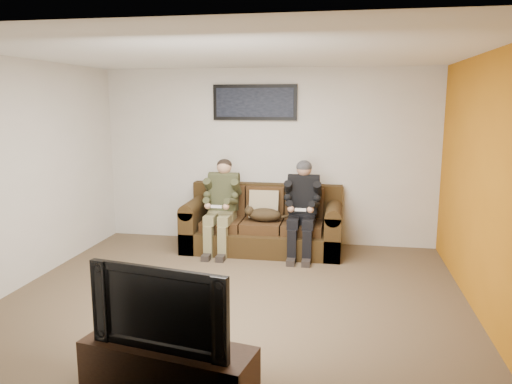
% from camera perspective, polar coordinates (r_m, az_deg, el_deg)
% --- Properties ---
extents(floor, '(5.00, 5.00, 0.00)m').
position_cam_1_polar(floor, '(5.64, -2.31, -11.73)').
color(floor, brown).
rests_on(floor, ground).
extents(ceiling, '(5.00, 5.00, 0.00)m').
position_cam_1_polar(ceiling, '(5.25, -2.52, 15.59)').
color(ceiling, silver).
rests_on(ceiling, ground).
extents(wall_back, '(5.00, 0.00, 5.00)m').
position_cam_1_polar(wall_back, '(7.49, 1.33, 4.06)').
color(wall_back, beige).
rests_on(wall_back, ground).
extents(wall_front, '(5.00, 0.00, 5.00)m').
position_cam_1_polar(wall_front, '(3.18, -11.24, -4.80)').
color(wall_front, beige).
rests_on(wall_front, ground).
extents(wall_left, '(0.00, 4.50, 4.50)m').
position_cam_1_polar(wall_left, '(6.32, -25.14, 1.92)').
color(wall_left, beige).
rests_on(wall_left, ground).
extents(wall_right, '(0.00, 4.50, 4.50)m').
position_cam_1_polar(wall_right, '(5.35, 24.76, 0.57)').
color(wall_right, beige).
rests_on(wall_right, ground).
extents(accent_wall_right, '(0.00, 4.50, 4.50)m').
position_cam_1_polar(accent_wall_right, '(5.34, 24.66, 0.57)').
color(accent_wall_right, '#BA6D12').
rests_on(accent_wall_right, ground).
extents(sofa, '(2.23, 0.96, 0.91)m').
position_cam_1_polar(sofa, '(7.24, 0.88, -3.84)').
color(sofa, '#35240F').
rests_on(sofa, ground).
extents(throw_pillow, '(0.42, 0.20, 0.42)m').
position_cam_1_polar(throw_pillow, '(7.22, 0.94, -1.42)').
color(throw_pillow, tan).
rests_on(throw_pillow, sofa).
extents(throw_blanket, '(0.46, 0.22, 0.08)m').
position_cam_1_polar(throw_blanket, '(7.53, -3.84, 1.09)').
color(throw_blanket, tan).
rests_on(throw_blanket, sofa).
extents(person_left, '(0.51, 0.87, 1.30)m').
position_cam_1_polar(person_left, '(7.09, -3.94, -0.95)').
color(person_left, olive).
rests_on(person_left, sofa).
extents(person_right, '(0.51, 0.86, 1.31)m').
position_cam_1_polar(person_right, '(6.91, 5.34, -1.24)').
color(person_right, black).
rests_on(person_right, sofa).
extents(cat, '(0.66, 0.26, 0.24)m').
position_cam_1_polar(cat, '(7.03, 0.85, -2.58)').
color(cat, '#43311A').
rests_on(cat, sofa).
extents(framed_poster, '(1.25, 0.05, 0.52)m').
position_cam_1_polar(framed_poster, '(7.44, -0.14, 10.20)').
color(framed_poster, black).
rests_on(framed_poster, wall_back).
extents(tv_stand, '(1.33, 0.64, 0.40)m').
position_cam_1_polar(tv_stand, '(3.88, -10.00, -19.43)').
color(tv_stand, black).
rests_on(tv_stand, ground).
extents(television, '(1.07, 0.34, 0.61)m').
position_cam_1_polar(television, '(3.66, -10.25, -12.52)').
color(television, black).
rests_on(television, tv_stand).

